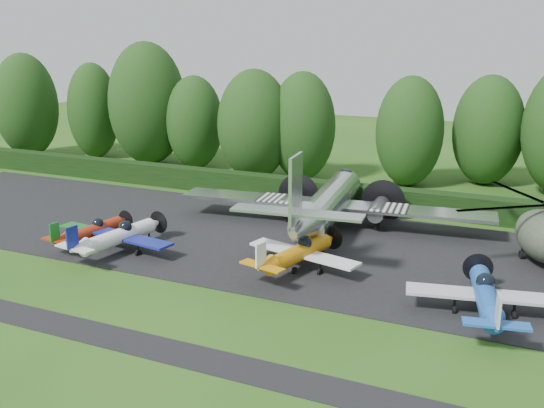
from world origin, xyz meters
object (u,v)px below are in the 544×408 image
at_px(light_plane_blue, 486,296).
at_px(transport_plane, 327,204).
at_px(light_plane_white, 119,236).
at_px(light_plane_orange, 299,253).
at_px(light_plane_red, 93,231).

bearing_deg(light_plane_blue, transport_plane, 151.31).
xyz_separation_m(light_plane_white, light_plane_orange, (12.06, 1.91, -0.01)).
bearing_deg(transport_plane, light_plane_blue, -34.21).
relative_size(light_plane_red, light_plane_orange, 0.85).
bearing_deg(light_plane_red, transport_plane, 27.85).
bearing_deg(light_plane_blue, light_plane_orange, -179.31).
bearing_deg(light_plane_orange, transport_plane, 83.46).
bearing_deg(light_plane_blue, light_plane_red, -170.31).
xyz_separation_m(transport_plane, light_plane_blue, (12.12, -10.27, -0.85)).
bearing_deg(light_plane_red, light_plane_orange, -1.56).
height_order(light_plane_red, light_plane_white, light_plane_white).
bearing_deg(light_plane_orange, light_plane_red, 171.27).
xyz_separation_m(transport_plane, light_plane_orange, (1.02, -8.13, -0.92)).
bearing_deg(transport_plane, light_plane_white, -131.66).
distance_m(transport_plane, light_plane_blue, 15.91).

